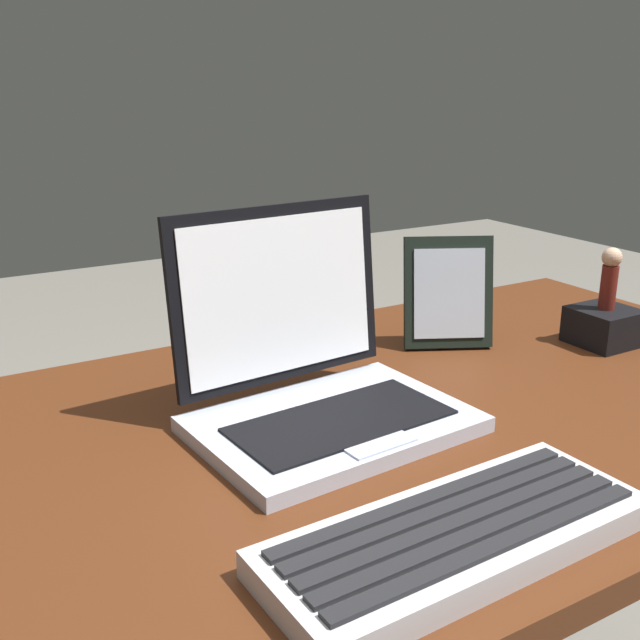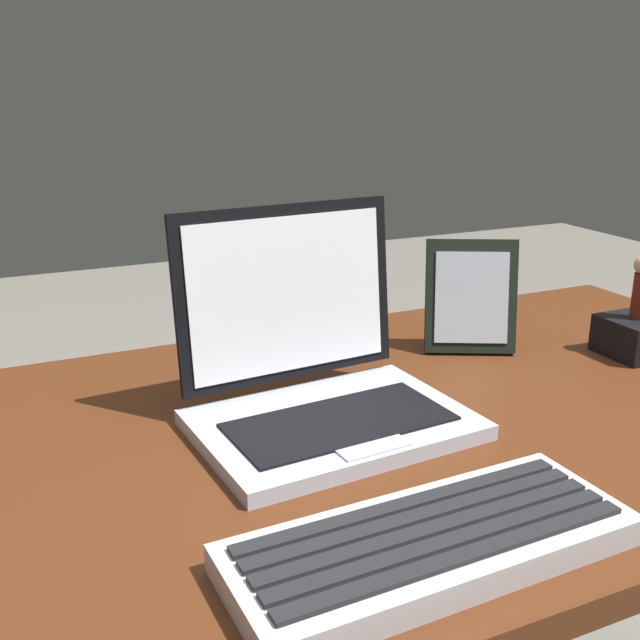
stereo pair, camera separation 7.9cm
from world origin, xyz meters
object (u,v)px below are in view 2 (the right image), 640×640
(external_keyboard, at_px, (431,543))
(photo_frame, at_px, (471,297))
(figurine_stand, at_px, (635,336))
(laptop_front, at_px, (319,382))

(external_keyboard, relative_size, photo_frame, 2.16)
(external_keyboard, relative_size, figurine_stand, 4.02)
(laptop_front, xyz_separation_m, external_keyboard, (-0.02, -0.27, -0.03))
(external_keyboard, distance_m, photo_frame, 0.50)
(external_keyboard, height_order, photo_frame, photo_frame)
(external_keyboard, xyz_separation_m, figurine_stand, (0.51, 0.28, 0.01))
(figurine_stand, bearing_deg, external_keyboard, -151.28)
(external_keyboard, bearing_deg, laptop_front, 85.08)
(laptop_front, bearing_deg, external_keyboard, -94.92)
(photo_frame, relative_size, figurine_stand, 1.87)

